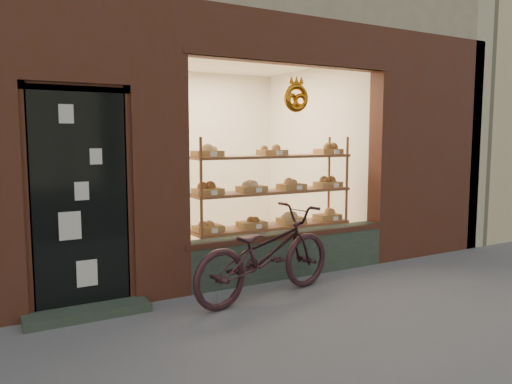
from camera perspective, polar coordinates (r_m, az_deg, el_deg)
ground at (r=4.41m, az=14.79°, el=-16.56°), size 90.00×90.00×0.00m
neighbor_right at (r=15.29m, az=27.09°, el=16.21°), size 12.00×7.00×9.00m
display_shelf at (r=6.42m, az=1.83°, el=-1.37°), size 2.20×0.45×1.70m
bicycle at (r=5.30m, az=1.07°, el=-6.99°), size 1.92×0.97×0.96m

